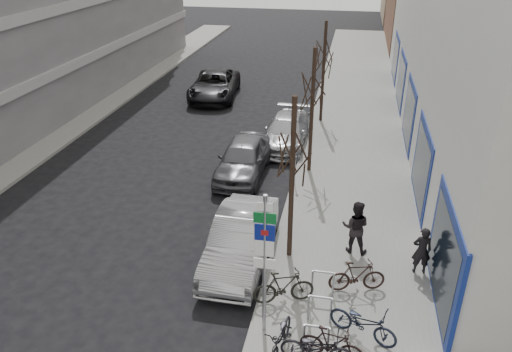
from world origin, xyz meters
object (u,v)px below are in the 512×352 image
at_px(bike_far_curb, 317,345).
at_px(tree_near, 293,142).
at_px(meter_front, 273,242).
at_px(bike_mid_curb, 364,320).
at_px(meter_back, 309,122).
at_px(tree_far, 325,48).
at_px(bike_far_inner, 357,276).
at_px(bike_mid_inner, 284,287).
at_px(bike_near_right, 332,344).
at_px(parked_car_front, 241,240).
at_px(tree_mid, 313,82).
at_px(meter_mid, 295,168).
at_px(parked_car_mid, 243,158).
at_px(parked_car_back, 286,131).
at_px(highway_sign_pole, 265,258).
at_px(bike_rack, 320,306).
at_px(lane_car, 214,85).
at_px(pedestrian_far, 355,227).
at_px(bike_near_left, 281,335).
at_px(pedestrian_near, 422,250).

bearing_deg(bike_far_curb, tree_near, 17.20).
distance_m(meter_front, bike_mid_curb, 3.95).
bearing_deg(meter_back, tree_far, 79.80).
bearing_deg(bike_far_inner, meter_back, -2.50).
height_order(tree_near, bike_mid_inner, tree_near).
height_order(bike_near_right, parked_car_front, parked_car_front).
relative_size(tree_mid, parked_car_front, 1.13).
bearing_deg(meter_mid, tree_near, -84.86).
distance_m(tree_mid, bike_far_curb, 11.44).
xyz_separation_m(bike_mid_inner, bike_far_inner, (2.01, 0.93, -0.02)).
bearing_deg(parked_car_mid, parked_car_back, 70.31).
distance_m(highway_sign_pole, bike_rack, 2.36).
bearing_deg(bike_mid_inner, bike_rack, -138.26).
relative_size(parked_car_back, lane_car, 0.85).
relative_size(meter_mid, pedestrian_far, 0.69).
relative_size(tree_near, meter_back, 4.33).
height_order(bike_near_left, bike_far_curb, bike_far_curb).
bearing_deg(tree_far, bike_mid_inner, -89.46).
height_order(tree_near, parked_car_back, tree_near).
xyz_separation_m(bike_far_curb, bike_far_inner, (0.91, 2.95, -0.03)).
distance_m(bike_rack, meter_back, 13.50).
relative_size(tree_near, bike_mid_curb, 2.98).
height_order(bike_rack, meter_mid, meter_mid).
bearing_deg(lane_car, meter_back, -47.63).
bearing_deg(bike_far_curb, bike_near_left, 79.89).
xyz_separation_m(bike_near_right, bike_far_inner, (0.56, 2.79, 0.02)).
bearing_deg(bike_near_left, pedestrian_far, 78.03).
relative_size(tree_far, bike_far_curb, 3.09).
xyz_separation_m(parked_car_front, lane_car, (-5.48, 16.83, 0.02)).
relative_size(bike_mid_inner, lane_car, 0.30).
bearing_deg(parked_car_mid, bike_far_inner, -54.92).
bearing_deg(parked_car_front, parked_car_back, 89.71).
distance_m(bike_rack, meter_mid, 8.07).
bearing_deg(bike_far_inner, parked_car_front, 60.37).
bearing_deg(parked_car_front, bike_mid_inner, -48.57).
height_order(tree_near, bike_far_inner, tree_near).
xyz_separation_m(tree_near, pedestrian_far, (2.04, 0.61, -3.03)).
xyz_separation_m(highway_sign_pole, bike_far_inner, (2.36, 2.11, -1.80)).
bearing_deg(bike_near_right, highway_sign_pole, 77.69).
height_order(highway_sign_pole, bike_far_curb, highway_sign_pole).
bearing_deg(lane_car, parked_car_front, -77.60).
distance_m(bike_mid_inner, pedestrian_near, 4.48).
xyz_separation_m(bike_far_curb, lane_car, (-8.25, 20.75, 0.12)).
relative_size(tree_far, bike_far_inner, 3.26).
bearing_deg(bike_mid_inner, meter_back, -17.19).
height_order(tree_mid, meter_back, tree_mid).
bearing_deg(tree_near, bike_mid_curb, -54.53).
distance_m(bike_near_right, bike_mid_inner, 2.36).
relative_size(tree_far, bike_mid_inner, 3.12).
xyz_separation_m(bike_rack, bike_mid_inner, (-1.06, 0.57, 0.03)).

